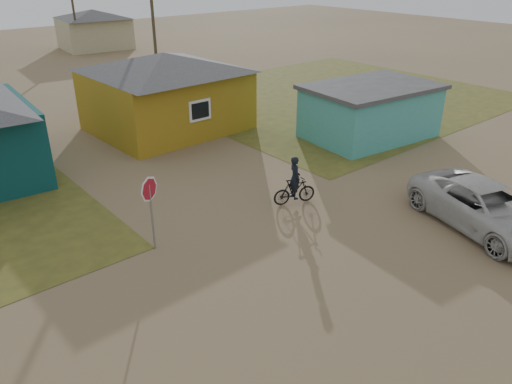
% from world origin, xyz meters
% --- Properties ---
extents(ground, '(120.00, 120.00, 0.00)m').
position_xyz_m(ground, '(0.00, 0.00, 0.00)').
color(ground, olive).
extents(grass_ne, '(20.00, 18.00, 0.00)m').
position_xyz_m(grass_ne, '(14.00, 13.00, 0.01)').
color(grass_ne, brown).
rests_on(grass_ne, ground).
extents(house_yellow, '(7.72, 6.76, 3.90)m').
position_xyz_m(house_yellow, '(2.50, 14.00, 2.00)').
color(house_yellow, olive).
rests_on(house_yellow, ground).
extents(shed_turquoise, '(6.71, 4.93, 2.60)m').
position_xyz_m(shed_turquoise, '(9.50, 6.50, 1.31)').
color(shed_turquoise, teal).
rests_on(shed_turquoise, ground).
extents(house_beige_east, '(6.95, 6.05, 3.60)m').
position_xyz_m(house_beige_east, '(10.00, 40.00, 1.86)').
color(house_beige_east, tan).
rests_on(house_beige_east, ground).
extents(utility_pole_near, '(1.40, 0.20, 8.00)m').
position_xyz_m(utility_pole_near, '(6.50, 22.00, 4.14)').
color(utility_pole_near, '#453C29').
rests_on(utility_pole_near, ground).
extents(utility_pole_far, '(1.40, 0.20, 8.00)m').
position_xyz_m(utility_pole_far, '(7.50, 38.00, 4.14)').
color(utility_pole_far, '#453C29').
rests_on(utility_pole_far, ground).
extents(stop_sign, '(0.79, 0.09, 2.42)m').
position_xyz_m(stop_sign, '(-4.00, 3.99, 1.78)').
color(stop_sign, gray).
rests_on(stop_sign, ground).
extents(cyclist, '(1.67, 0.99, 1.82)m').
position_xyz_m(cyclist, '(1.48, 3.47, 0.66)').
color(cyclist, black).
rests_on(cyclist, ground).
extents(vehicle, '(3.91, 5.91, 1.51)m').
position_xyz_m(vehicle, '(5.04, -1.88, 0.75)').
color(vehicle, beige).
rests_on(vehicle, ground).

